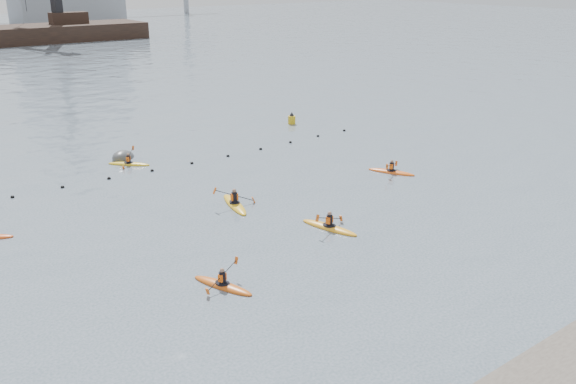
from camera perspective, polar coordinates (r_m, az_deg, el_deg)
name	(u,v)px	position (r m, az deg, el deg)	size (l,w,h in m)	color
ground	(424,292)	(27.04, 12.58, -9.08)	(400.00, 400.00, 0.00)	#3C4F57
float_line	(171,166)	(43.46, -10.88, 2.37)	(33.24, 0.73, 0.24)	black
kayaker_0	(223,285)	(26.89, -6.14, -8.61)	(2.08, 3.18, 1.13)	#BF5011
kayaker_1	(329,227)	(32.52, 3.89, -3.26)	(2.35, 3.54, 1.28)	orange
kayaker_3	(235,204)	(35.73, -5.02, -1.09)	(2.50, 3.73, 1.41)	gold
kayaker_4	(391,171)	(41.97, 9.65, 1.92)	(2.04, 3.22, 1.05)	#E85A15
kayaker_5	(129,164)	(44.55, -14.67, 2.60)	(2.59, 2.61, 1.23)	gold
mooring_buoy	(123,158)	(46.33, -15.14, 3.09)	(2.36, 1.40, 1.18)	#393B3D
nav_buoy	(292,120)	(54.89, 0.35, 6.78)	(0.67, 0.67, 1.22)	gold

